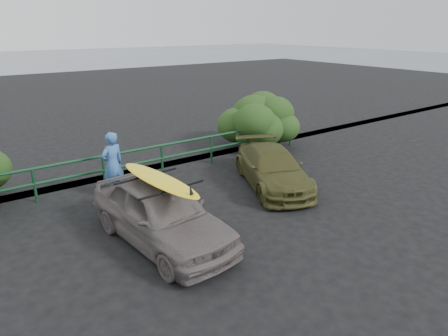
# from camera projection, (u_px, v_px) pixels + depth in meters

# --- Properties ---
(ground) EXTENTS (80.00, 80.00, 0.00)m
(ground) POSITION_uv_depth(u_px,v_px,m) (224.00, 244.00, 9.21)
(ground) COLOR black
(guardrail) EXTENTS (14.00, 0.08, 1.04)m
(guardrail) POSITION_uv_depth(u_px,v_px,m) (134.00, 165.00, 12.86)
(guardrail) COLOR #124022
(guardrail) RESTS_ON ground
(shrub_right) EXTENTS (3.20, 2.40, 1.94)m
(shrub_right) POSITION_uv_depth(u_px,v_px,m) (246.00, 127.00, 15.84)
(shrub_right) COLOR #254318
(shrub_right) RESTS_ON ground
(sedan) EXTENTS (2.11, 4.41, 1.45)m
(sedan) POSITION_uv_depth(u_px,v_px,m) (161.00, 213.00, 9.08)
(sedan) COLOR #605756
(sedan) RESTS_ON ground
(olive_vehicle) EXTENTS (3.13, 4.37, 1.18)m
(olive_vehicle) POSITION_uv_depth(u_px,v_px,m) (272.00, 168.00, 12.39)
(olive_vehicle) COLOR #43441E
(olive_vehicle) RESTS_ON ground
(man) EXTENTS (0.79, 0.61, 1.92)m
(man) POSITION_uv_depth(u_px,v_px,m) (113.00, 164.00, 11.56)
(man) COLOR #3B6AB1
(man) RESTS_ON ground
(roof_rack) EXTENTS (1.71, 1.28, 0.05)m
(roof_rack) POSITION_uv_depth(u_px,v_px,m) (159.00, 182.00, 8.83)
(roof_rack) COLOR black
(roof_rack) RESTS_ON sedan
(surfboard) EXTENTS (0.87, 2.93, 0.09)m
(surfboard) POSITION_uv_depth(u_px,v_px,m) (159.00, 179.00, 8.81)
(surfboard) COLOR yellow
(surfboard) RESTS_ON roof_rack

